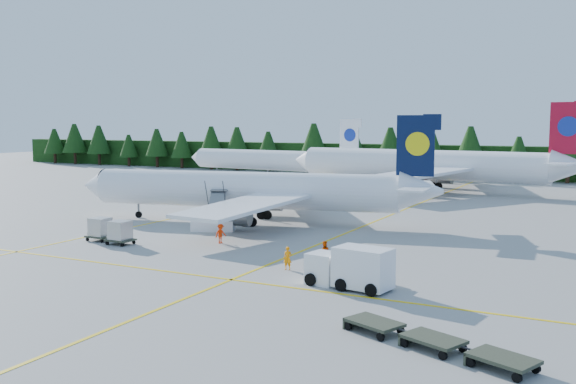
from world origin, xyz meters
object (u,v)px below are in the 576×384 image
at_px(airliner_red, 415,165).
at_px(service_truck, 349,267).
at_px(airliner_navy, 238,190).
at_px(baggage_tug, 358,270).
at_px(airstairs, 214,222).

bearing_deg(airliner_red, service_truck, -71.73).
relative_size(airliner_navy, baggage_tug, 14.19).
height_order(airliner_red, airstairs, airliner_red).
xyz_separation_m(airliner_red, airstairs, (-6.79, -44.33, -3.11)).
relative_size(airliner_red, airstairs, 7.29).
relative_size(airstairs, service_truck, 1.08).
bearing_deg(baggage_tug, airliner_red, 104.77).
xyz_separation_m(airliner_navy, service_truck, (20.06, -19.71, -1.98)).
bearing_deg(service_truck, airliner_red, 111.12).
distance_m(airliner_navy, service_truck, 28.19).
bearing_deg(baggage_tug, airliner_navy, 140.54).
height_order(airliner_navy, baggage_tug, airliner_navy).
height_order(airliner_red, service_truck, airliner_red).
distance_m(airliner_red, service_truck, 60.02).
bearing_deg(airliner_navy, airstairs, -95.35).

